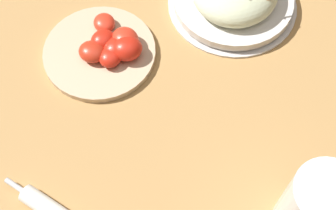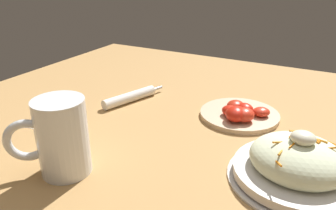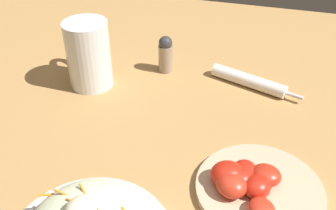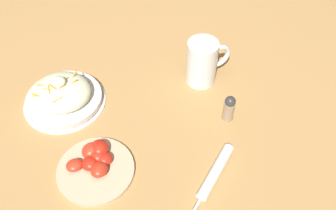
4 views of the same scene
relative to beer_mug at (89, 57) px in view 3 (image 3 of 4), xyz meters
The scene contains 5 objects.
ground_plane 0.24m from the beer_mug, 138.56° to the right, with size 1.43×1.43×0.00m, color #B2844C.
beer_mug is the anchor object (origin of this frame).
napkin_roll 0.34m from the beer_mug, 76.43° to the right, with size 0.08×0.20×0.03m.
tomato_plate 0.43m from the beer_mug, 121.02° to the right, with size 0.19×0.19×0.05m.
salt_shaker 0.17m from the beer_mug, 56.16° to the right, with size 0.03×0.03×0.08m.
Camera 3 is at (-0.46, -0.20, 0.46)m, focal length 41.70 mm.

